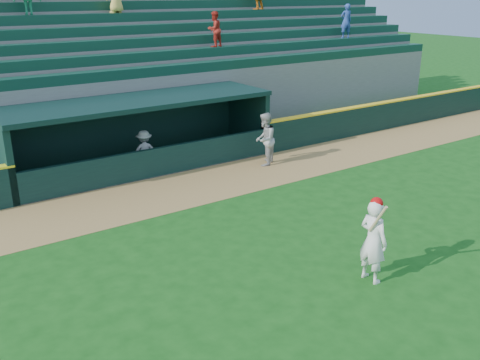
{
  "coord_description": "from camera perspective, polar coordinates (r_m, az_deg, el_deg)",
  "views": [
    {
      "loc": [
        -7.49,
        -9.18,
        5.99
      ],
      "look_at": [
        0.0,
        1.6,
        1.3
      ],
      "focal_mm": 40.0,
      "sensor_mm": 36.0,
      "label": 1
    }
  ],
  "objects": [
    {
      "name": "dugout_player_front",
      "position": [
        19.12,
        2.68,
        4.36
      ],
      "size": [
        1.17,
        1.14,
        1.9
      ],
      "primitive_type": "imported",
      "rotation": [
        0.0,
        0.0,
        3.83
      ],
      "color": "#9F9F9A",
      "rests_on": "ground"
    },
    {
      "name": "warning_track",
      "position": [
        17.03,
        -6.35,
        -1.04
      ],
      "size": [
        40.0,
        3.0,
        0.01
      ],
      "primitive_type": "cube",
      "color": "olive",
      "rests_on": "ground"
    },
    {
      "name": "ground",
      "position": [
        13.27,
        3.98,
        -7.21
      ],
      "size": [
        120.0,
        120.0,
        0.0
      ],
      "primitive_type": "plane",
      "color": "#134812",
      "rests_on": "ground"
    },
    {
      "name": "dugout",
      "position": [
        19.3,
        -10.96,
        5.42
      ],
      "size": [
        9.4,
        2.8,
        2.46
      ],
      "color": "slate",
      "rests_on": "ground"
    },
    {
      "name": "wall_stripe_right",
      "position": [
        25.68,
        16.53,
        8.18
      ],
      "size": [
        15.5,
        0.32,
        0.06
      ],
      "primitive_type": "cube",
      "color": "yellow",
      "rests_on": "field_wall_right"
    },
    {
      "name": "field_wall_right",
      "position": [
        25.81,
        16.4,
        6.81
      ],
      "size": [
        15.5,
        0.3,
        1.2
      ],
      "primitive_type": "cube",
      "color": "black",
      "rests_on": "ground"
    },
    {
      "name": "dugout_player_inside",
      "position": [
        18.7,
        -10.13,
        3.03
      ],
      "size": [
        1.06,
        0.77,
        1.47
      ],
      "primitive_type": "imported",
      "rotation": [
        0.0,
        0.0,
        2.88
      ],
      "color": "#A4A49E",
      "rests_on": "ground"
    },
    {
      "name": "batter_at_plate",
      "position": [
        11.78,
        14.03,
        -6.19
      ],
      "size": [
        0.51,
        0.83,
        1.95
      ],
      "color": "white",
      "rests_on": "ground"
    },
    {
      "name": "stands",
      "position": [
        23.27,
        -15.91,
        10.04
      ],
      "size": [
        34.5,
        6.25,
        7.47
      ],
      "color": "slate",
      "rests_on": "ground"
    }
  ]
}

